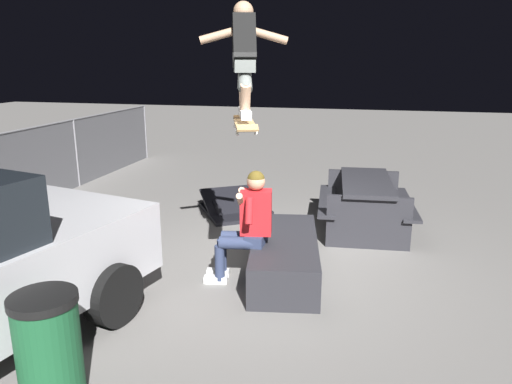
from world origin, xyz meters
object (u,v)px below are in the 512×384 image
object	(u,v)px
skater_airborne	(244,54)
trash_bin	(49,349)
person_sitting_on_ledge	(247,222)
picnic_table_back	(366,197)
kicker_ramp	(237,209)
ledge_box_main	(285,256)
skateboard	(245,124)

from	to	relation	value
skater_airborne	trash_bin	size ratio (longest dim) A/B	1.32
person_sitting_on_ledge	picnic_table_back	xyz separation A→B (m)	(2.09, -1.24, -0.20)
kicker_ramp	picnic_table_back	xyz separation A→B (m)	(-0.32, -2.05, 0.43)
ledge_box_main	trash_bin	bearing A→B (deg)	154.12
person_sitting_on_ledge	trash_bin	distance (m)	2.47
person_sitting_on_ledge	skateboard	world-z (taller)	skateboard
skateboard	picnic_table_back	distance (m)	2.85
trash_bin	skateboard	bearing A→B (deg)	-22.27
trash_bin	picnic_table_back	bearing A→B (deg)	-25.58
skateboard	picnic_table_back	size ratio (longest dim) A/B	0.57
ledge_box_main	picnic_table_back	bearing A→B (deg)	-25.15
picnic_table_back	trash_bin	size ratio (longest dim) A/B	2.14
ledge_box_main	kicker_ramp	distance (m)	2.46
person_sitting_on_ledge	trash_bin	bearing A→B (deg)	159.51
ledge_box_main	skateboard	world-z (taller)	skateboard
skater_airborne	trash_bin	distance (m)	3.14
ledge_box_main	picnic_table_back	size ratio (longest dim) A/B	1.01
skateboard	trash_bin	bearing A→B (deg)	157.73
ledge_box_main	picnic_table_back	distance (m)	2.03
kicker_ramp	trash_bin	world-z (taller)	trash_bin
ledge_box_main	skater_airborne	distance (m)	2.32
skater_airborne	picnic_table_back	bearing A→B (deg)	-29.57
ledge_box_main	trash_bin	xyz separation A→B (m)	(-2.56, 1.24, 0.20)
person_sitting_on_ledge	trash_bin	size ratio (longest dim) A/B	1.51
person_sitting_on_ledge	skater_airborne	world-z (taller)	skater_airborne
person_sitting_on_ledge	kicker_ramp	xyz separation A→B (m)	(2.40, 0.81, -0.64)
ledge_box_main	trash_bin	world-z (taller)	trash_bin
ledge_box_main	kicker_ramp	xyz separation A→B (m)	(2.14, 1.20, -0.16)
trash_bin	person_sitting_on_ledge	bearing A→B (deg)	-20.49
picnic_table_back	trash_bin	world-z (taller)	trash_bin
person_sitting_on_ledge	skateboard	bearing A→B (deg)	-170.29
ledge_box_main	person_sitting_on_ledge	distance (m)	0.67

